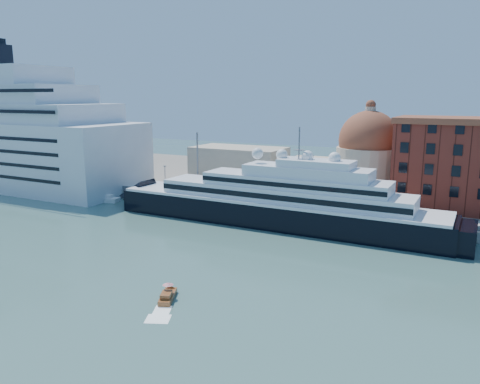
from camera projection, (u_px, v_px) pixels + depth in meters
The scene contains 9 objects.
ground at pixel (194, 246), 96.64m from camera, with size 400.00×400.00×0.00m, color #345B53.
quay at pixel (263, 206), 125.90m from camera, with size 180.00×10.00×2.50m, color gray.
land at pixel (313, 183), 161.54m from camera, with size 260.00×72.00×2.00m, color slate.
quay_fence at pixel (256, 203), 121.63m from camera, with size 180.00×0.10×1.20m, color slate.
superyacht at pixel (263, 204), 113.31m from camera, with size 92.29×12.79×27.58m.
service_barge at pixel (103, 199), 137.51m from camera, with size 10.90×5.77×2.34m.
water_taxi at pixel (167, 296), 71.00m from camera, with size 3.98×5.84×2.65m.
church at pixel (315, 162), 141.65m from camera, with size 66.00×18.00×25.50m.
lamp_posts at pixel (219, 172), 128.43m from camera, with size 120.80×2.40×18.00m.
Camera 1 is at (51.33, -77.46, 30.36)m, focal length 35.00 mm.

